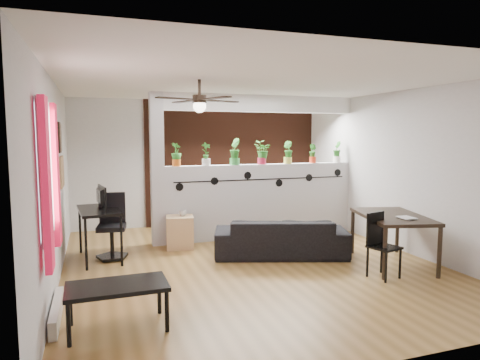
% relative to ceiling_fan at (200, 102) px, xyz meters
% --- Properties ---
extents(room_shell, '(6.30, 7.10, 2.90)m').
position_rel_ceiling_fan_xyz_m(room_shell, '(0.80, 0.30, -1.01)').
color(room_shell, brown).
rests_on(room_shell, ground).
extents(partition_wall, '(3.60, 0.18, 1.35)m').
position_rel_ceiling_fan_xyz_m(partition_wall, '(1.60, 1.80, -1.64)').
color(partition_wall, '#BCBCC1').
rests_on(partition_wall, ground).
extents(ceiling_header, '(3.60, 0.18, 0.30)m').
position_rel_ceiling_fan_xyz_m(ceiling_header, '(1.60, 1.80, 0.14)').
color(ceiling_header, silver).
rests_on(ceiling_header, room_shell).
extents(pier_column, '(0.22, 0.20, 2.60)m').
position_rel_ceiling_fan_xyz_m(pier_column, '(-0.31, 1.80, -1.01)').
color(pier_column, '#BCBCC1').
rests_on(pier_column, ground).
extents(brick_panel, '(3.90, 0.05, 2.60)m').
position_rel_ceiling_fan_xyz_m(brick_panel, '(1.60, 3.27, -1.01)').
color(brick_panel, brown).
rests_on(brick_panel, ground).
extents(vine_decal, '(3.31, 0.01, 0.30)m').
position_rel_ceiling_fan_xyz_m(vine_decal, '(1.60, 1.70, -1.23)').
color(vine_decal, black).
rests_on(vine_decal, partition_wall).
extents(window_assembly, '(0.09, 1.30, 1.55)m').
position_rel_ceiling_fan_xyz_m(window_assembly, '(-1.76, -0.90, -0.81)').
color(window_assembly, white).
rests_on(window_assembly, room_shell).
extents(baseboard_heater, '(0.08, 1.00, 0.18)m').
position_rel_ceiling_fan_xyz_m(baseboard_heater, '(-1.74, -0.90, -2.22)').
color(baseboard_heater, silver).
rests_on(baseboard_heater, ground).
extents(corkboard, '(0.03, 0.60, 0.45)m').
position_rel_ceiling_fan_xyz_m(corkboard, '(-1.78, 1.25, -0.96)').
color(corkboard, '#9F744D').
rests_on(corkboard, room_shell).
extents(framed_art, '(0.03, 0.34, 0.44)m').
position_rel_ceiling_fan_xyz_m(framed_art, '(-1.78, 1.20, -0.46)').
color(framed_art, '#8C7259').
rests_on(framed_art, room_shell).
extents(ceiling_fan, '(1.19, 1.19, 0.43)m').
position_rel_ceiling_fan_xyz_m(ceiling_fan, '(0.00, 0.00, 0.00)').
color(ceiling_fan, black).
rests_on(ceiling_fan, room_shell).
extents(potted_plant_0, '(0.25, 0.26, 0.41)m').
position_rel_ceiling_fan_xyz_m(potted_plant_0, '(0.02, 1.80, -0.75)').
color(potted_plant_0, '#D46318').
rests_on(potted_plant_0, partition_wall).
extents(potted_plant_1, '(0.27, 0.26, 0.41)m').
position_rel_ceiling_fan_xyz_m(potted_plant_1, '(0.55, 1.80, -0.75)').
color(potted_plant_1, silver).
rests_on(potted_plant_1, partition_wall).
extents(potted_plant_2, '(0.25, 0.29, 0.48)m').
position_rel_ceiling_fan_xyz_m(potted_plant_2, '(1.07, 1.80, -0.71)').
color(potted_plant_2, '#2E7F37').
rests_on(potted_plant_2, partition_wall).
extents(potted_plant_3, '(0.28, 0.27, 0.43)m').
position_rel_ceiling_fan_xyz_m(potted_plant_3, '(1.60, 1.80, -0.73)').
color(potted_plant_3, '#B01C3C').
rests_on(potted_plant_3, partition_wall).
extents(potted_plant_4, '(0.22, 0.25, 0.43)m').
position_rel_ceiling_fan_xyz_m(potted_plant_4, '(2.13, 1.80, -0.74)').
color(potted_plant_4, gold).
rests_on(potted_plant_4, partition_wall).
extents(potted_plant_5, '(0.17, 0.20, 0.37)m').
position_rel_ceiling_fan_xyz_m(potted_plant_5, '(2.65, 1.80, -0.77)').
color(potted_plant_5, red).
rests_on(potted_plant_5, partition_wall).
extents(potted_plant_6, '(0.26, 0.27, 0.42)m').
position_rel_ceiling_fan_xyz_m(potted_plant_6, '(3.18, 1.80, -0.74)').
color(potted_plant_6, white).
rests_on(potted_plant_6, partition_wall).
extents(sofa, '(2.08, 1.34, 0.57)m').
position_rel_ceiling_fan_xyz_m(sofa, '(1.41, 0.51, -2.03)').
color(sofa, black).
rests_on(sofa, ground).
extents(cube_shelf, '(0.50, 0.46, 0.54)m').
position_rel_ceiling_fan_xyz_m(cube_shelf, '(-0.00, 1.46, -2.04)').
color(cube_shelf, tan).
rests_on(cube_shelf, ground).
extents(cup, '(0.13, 0.13, 0.10)m').
position_rel_ceiling_fan_xyz_m(cup, '(0.05, 1.46, -1.72)').
color(cup, gray).
rests_on(cup, cube_shelf).
extents(computer_desk, '(0.67, 1.13, 0.78)m').
position_rel_ceiling_fan_xyz_m(computer_desk, '(-1.28, 1.23, -1.61)').
color(computer_desk, black).
rests_on(computer_desk, ground).
extents(monitor, '(0.32, 0.10, 0.18)m').
position_rel_ceiling_fan_xyz_m(monitor, '(-1.28, 1.38, -1.45)').
color(monitor, black).
rests_on(monitor, computer_desk).
extents(office_chair, '(0.51, 0.51, 0.98)m').
position_rel_ceiling_fan_xyz_m(office_chair, '(-1.10, 1.22, -1.88)').
color(office_chair, black).
rests_on(office_chair, ground).
extents(dining_table, '(1.14, 1.51, 0.74)m').
position_rel_ceiling_fan_xyz_m(dining_table, '(2.74, -0.45, -1.66)').
color(dining_table, black).
rests_on(dining_table, ground).
extents(book, '(0.18, 0.25, 0.02)m').
position_rel_ceiling_fan_xyz_m(book, '(2.64, -0.75, -1.57)').
color(book, gray).
rests_on(book, dining_table).
extents(folding_chair, '(0.43, 0.43, 0.86)m').
position_rel_ceiling_fan_xyz_m(folding_chair, '(2.24, -0.82, -1.81)').
color(folding_chair, black).
rests_on(folding_chair, ground).
extents(coffee_table, '(0.97, 0.55, 0.45)m').
position_rel_ceiling_fan_xyz_m(coffee_table, '(-1.16, -1.31, -1.92)').
color(coffee_table, black).
rests_on(coffee_table, ground).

